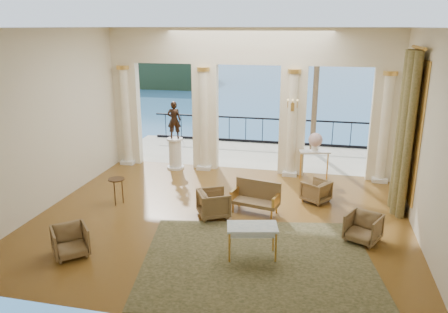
% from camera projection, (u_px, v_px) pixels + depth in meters
% --- Properties ---
extents(floor, '(9.00, 9.00, 0.00)m').
position_uv_depth(floor, '(221.00, 218.00, 10.71)').
color(floor, '#492D0F').
rests_on(floor, ground).
extents(room_walls, '(9.00, 9.00, 9.00)m').
position_uv_depth(room_walls, '(208.00, 111.00, 8.84)').
color(room_walls, '#ECE3C6').
rests_on(room_walls, ground).
extents(arcade, '(9.00, 0.56, 4.50)m').
position_uv_depth(arcade, '(248.00, 91.00, 13.54)').
color(arcade, beige).
rests_on(arcade, ground).
extents(terrace, '(10.00, 3.60, 0.10)m').
position_uv_depth(terrace, '(256.00, 155.00, 16.15)').
color(terrace, '#AFA68F').
rests_on(terrace, ground).
extents(balustrade, '(9.00, 0.06, 1.03)m').
position_uv_depth(balustrade, '(262.00, 133.00, 17.51)').
color(balustrade, black).
rests_on(balustrade, terrace).
extents(palm_tree, '(2.00, 2.00, 4.50)m').
position_uv_depth(palm_tree, '(319.00, 39.00, 15.28)').
color(palm_tree, '#4C3823').
rests_on(palm_tree, terrace).
extents(headland, '(22.00, 18.00, 6.00)m').
position_uv_depth(headland, '(151.00, 67.00, 83.31)').
color(headland, black).
rests_on(headland, sea).
extents(sea, '(160.00, 160.00, 0.00)m').
position_uv_depth(sea, '(307.00, 96.00, 68.50)').
color(sea, '#1F639C').
rests_on(sea, ground).
extents(curtain, '(0.33, 1.40, 4.09)m').
position_uv_depth(curtain, '(405.00, 133.00, 10.63)').
color(curtain, brown).
rests_on(curtain, ground).
extents(window_frame, '(0.04, 1.60, 3.40)m').
position_uv_depth(window_frame, '(414.00, 131.00, 10.57)').
color(window_frame, gold).
rests_on(window_frame, room_walls).
extents(wall_sconce, '(0.30, 0.11, 0.33)m').
position_uv_depth(wall_sconce, '(293.00, 106.00, 13.06)').
color(wall_sconce, gold).
rests_on(wall_sconce, arcade).
extents(rug, '(5.13, 4.32, 0.02)m').
position_uv_depth(rug, '(257.00, 260.00, 8.78)').
color(rug, '#283016').
rests_on(rug, ground).
extents(armchair_a, '(0.92, 0.92, 0.70)m').
position_uv_depth(armchair_a, '(70.00, 240.00, 8.90)').
color(armchair_a, '#42361B').
rests_on(armchair_a, ground).
extents(armchair_b, '(0.88, 0.86, 0.69)m').
position_uv_depth(armchair_b, '(363.00, 226.00, 9.49)').
color(armchair_b, '#42361B').
rests_on(armchair_b, ground).
extents(armchair_c, '(0.84, 0.85, 0.65)m').
position_uv_depth(armchair_c, '(316.00, 190.00, 11.66)').
color(armchair_c, '#42361B').
rests_on(armchair_c, ground).
extents(armchair_d, '(0.93, 0.95, 0.74)m').
position_uv_depth(armchair_d, '(214.00, 202.00, 10.72)').
color(armchair_d, '#42361B').
rests_on(armchair_d, ground).
extents(settee, '(1.28, 0.76, 0.79)m').
position_uv_depth(settee, '(256.00, 197.00, 11.02)').
color(settee, '#42361B').
rests_on(settee, ground).
extents(game_table, '(1.10, 0.76, 0.69)m').
position_uv_depth(game_table, '(252.00, 229.00, 8.76)').
color(game_table, '#9DB8C3').
rests_on(game_table, ground).
extents(pedestal, '(0.56, 0.56, 1.03)m').
position_uv_depth(pedestal, '(175.00, 154.00, 14.34)').
color(pedestal, silver).
rests_on(pedestal, ground).
extents(statue, '(0.48, 0.36, 1.21)m').
position_uv_depth(statue, '(174.00, 120.00, 14.01)').
color(statue, black).
rests_on(statue, pedestal).
extents(console_table, '(0.97, 0.56, 0.87)m').
position_uv_depth(console_table, '(315.00, 156.00, 13.37)').
color(console_table, silver).
rests_on(console_table, ground).
extents(urn, '(0.43, 0.43, 0.57)m').
position_uv_depth(urn, '(315.00, 141.00, 13.24)').
color(urn, white).
rests_on(urn, console_table).
extents(side_table, '(0.43, 0.43, 0.70)m').
position_uv_depth(side_table, '(117.00, 182.00, 11.43)').
color(side_table, black).
rests_on(side_table, ground).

